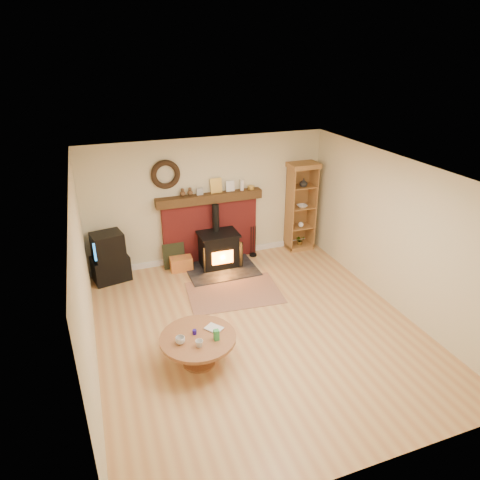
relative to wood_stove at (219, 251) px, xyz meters
name	(u,v)px	position (x,y,z in m)	size (l,w,h in m)	color
ground	(258,328)	(-0.06, -2.27, -0.36)	(5.50, 5.50, 0.00)	tan
room_shell	(256,230)	(-0.08, -2.18, 1.35)	(5.02, 5.52, 2.61)	beige
chimney_breast	(210,225)	(-0.06, 0.39, 0.44)	(2.20, 0.22, 1.78)	maroon
wood_stove	(219,251)	(0.00, 0.00, 0.00)	(1.40, 1.00, 1.31)	black
area_rug	(234,293)	(-0.06, -1.10, -0.36)	(1.69, 1.16, 0.01)	brown
tv_unit	(110,258)	(-2.15, 0.19, 0.11)	(0.75, 0.59, 0.99)	black
curio_cabinet	(300,207)	(1.97, 0.28, 0.62)	(0.63, 0.45, 1.97)	olive
firelog_box	(181,264)	(-0.78, 0.13, -0.23)	(0.44, 0.28, 0.28)	yellow
leaning_painting	(174,256)	(-0.88, 0.28, -0.10)	(0.45, 0.03, 0.53)	black
fire_tools	(253,250)	(0.85, 0.23, -0.23)	(0.16, 0.16, 0.70)	black
coffee_table	(198,342)	(-1.17, -2.75, 0.01)	(1.09, 1.09, 0.62)	brown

